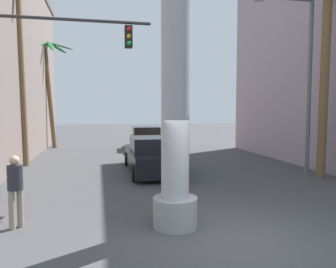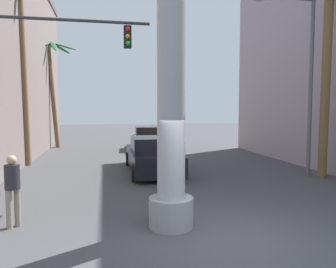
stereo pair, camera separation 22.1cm
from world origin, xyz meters
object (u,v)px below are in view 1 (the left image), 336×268
object	(u,v)px
car_far	(146,138)
pedestrian_curb_left	(15,186)
traffic_light_mast	(46,69)
palm_tree_near_right	(326,54)
palm_tree_mid_left	(21,47)
car_lead	(152,156)
palm_tree_far_left	(49,77)
street_lamp	(301,68)

from	to	relation	value
car_far	pedestrian_curb_left	distance (m)	15.24
traffic_light_mast	palm_tree_near_right	world-z (taller)	palm_tree_near_right
car_far	palm_tree_mid_left	world-z (taller)	palm_tree_mid_left
car_lead	car_far	xyz separation A→B (m)	(0.92, 8.33, 0.03)
car_lead	pedestrian_curb_left	bearing A→B (deg)	-124.45
palm_tree_near_right	palm_tree_far_left	bearing A→B (deg)	133.40
traffic_light_mast	car_far	world-z (taller)	traffic_light_mast
palm_tree_far_left	palm_tree_mid_left	bearing A→B (deg)	-91.05
palm_tree_far_left	palm_tree_near_right	world-z (taller)	palm_tree_near_right
palm_tree_near_right	car_lead	bearing A→B (deg)	159.20
traffic_light_mast	car_lead	bearing A→B (deg)	39.64
palm_tree_far_left	palm_tree_near_right	size ratio (longest dim) A/B	0.93
car_lead	palm_tree_near_right	bearing A→B (deg)	-20.80
palm_tree_far_left	street_lamp	bearing A→B (deg)	-47.73
pedestrian_curb_left	palm_tree_mid_left	bearing A→B (deg)	100.36
palm_tree_mid_left	palm_tree_far_left	distance (m)	7.77
traffic_light_mast	palm_tree_near_right	xyz separation A→B (m)	(10.38, 0.68, 0.96)
car_lead	palm_tree_mid_left	size ratio (longest dim) A/B	0.55
car_far	palm_tree_near_right	bearing A→B (deg)	-62.49
pedestrian_curb_left	palm_tree_far_left	bearing A→B (deg)	95.02
palm_tree_far_left	pedestrian_curb_left	distance (m)	16.94
palm_tree_mid_left	pedestrian_curb_left	size ratio (longest dim) A/B	5.57
palm_tree_far_left	palm_tree_near_right	xyz separation A→B (m)	(12.14, -12.84, -0.09)
car_far	palm_tree_near_right	size ratio (longest dim) A/B	0.60
car_far	palm_tree_mid_left	distance (m)	10.05
car_far	palm_tree_far_left	xyz separation A→B (m)	(-6.51, 2.02, 4.28)
palm_tree_far_left	pedestrian_curb_left	bearing A→B (deg)	-84.98
car_far	palm_tree_near_right	world-z (taller)	palm_tree_near_right
car_far	palm_tree_near_right	xyz separation A→B (m)	(5.63, -10.82, 4.19)
street_lamp	car_lead	bearing A→B (deg)	159.93
street_lamp	pedestrian_curb_left	distance (m)	11.16
palm_tree_mid_left	palm_tree_near_right	bearing A→B (deg)	-22.53
street_lamp	palm_tree_mid_left	size ratio (longest dim) A/B	0.77
palm_tree_mid_left	car_far	bearing A→B (deg)	40.72
pedestrian_curb_left	car_lead	bearing A→B (deg)	55.55
car_lead	pedestrian_curb_left	world-z (taller)	pedestrian_curb_left
palm_tree_near_right	pedestrian_curb_left	xyz separation A→B (m)	(-10.70, -3.55, -3.94)
palm_tree_mid_left	pedestrian_curb_left	bearing A→B (deg)	-79.64
car_far	palm_tree_far_left	distance (m)	8.05
car_lead	palm_tree_far_left	bearing A→B (deg)	118.35
car_lead	car_far	bearing A→B (deg)	83.69
car_lead	palm_tree_mid_left	distance (m)	8.00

